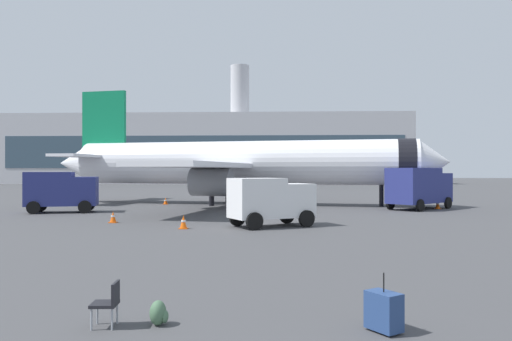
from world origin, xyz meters
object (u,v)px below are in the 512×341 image
at_px(safety_cone_far, 113,217).
at_px(rolling_suitcase, 384,311).
at_px(fuel_truck, 419,186).
at_px(safety_cone_mid, 166,201).
at_px(traveller_backpack, 159,313).
at_px(safety_cone_near, 183,222).
at_px(gate_chair, 109,301).
at_px(service_truck, 61,190).
at_px(safety_cone_outer, 438,204).
at_px(cargo_van, 271,200).
at_px(airplane_at_gate, 239,163).

height_order(safety_cone_far, rolling_suitcase, rolling_suitcase).
height_order(fuel_truck, rolling_suitcase, fuel_truck).
distance_m(safety_cone_mid, traveller_backpack, 35.16).
height_order(safety_cone_near, gate_chair, gate_chair).
bearing_deg(service_truck, gate_chair, -64.35).
height_order(fuel_truck, safety_cone_outer, fuel_truck).
relative_size(safety_cone_far, traveller_backpack, 1.37).
height_order(cargo_van, rolling_suitcase, cargo_van).
height_order(fuel_truck, safety_cone_far, fuel_truck).
xyz_separation_m(safety_cone_far, traveller_backpack, (7.20, -18.71, -0.09)).
bearing_deg(cargo_van, safety_cone_far, 170.04).
relative_size(airplane_at_gate, fuel_truck, 5.99).
height_order(cargo_van, traveller_backpack, cargo_van).
bearing_deg(rolling_suitcase, traveller_backpack, 177.26).
xyz_separation_m(safety_cone_mid, safety_cone_outer, (22.48, -4.12, 0.05)).
xyz_separation_m(airplane_at_gate, safety_cone_far, (-6.00, -15.88, -3.33)).
xyz_separation_m(cargo_van, safety_cone_outer, (12.89, 13.07, -1.10)).
bearing_deg(safety_cone_near, cargo_van, 15.11).
height_order(service_truck, safety_cone_outer, service_truck).
bearing_deg(safety_cone_far, safety_cone_mid, 91.91).
distance_m(cargo_van, safety_cone_outer, 18.39).
distance_m(fuel_truck, safety_cone_mid, 21.46).
xyz_separation_m(rolling_suitcase, gate_chair, (-5.21, 0.05, 0.11)).
xyz_separation_m(airplane_at_gate, safety_cone_outer, (15.96, -4.41, -3.31)).
bearing_deg(airplane_at_gate, service_truck, -142.77).
distance_m(rolling_suitcase, traveller_backpack, 4.28).
height_order(safety_cone_mid, gate_chair, gate_chair).
bearing_deg(gate_chair, fuel_truck, 64.71).
bearing_deg(safety_cone_mid, fuel_truck, -12.22).
bearing_deg(cargo_van, gate_chair, -99.25).
distance_m(airplane_at_gate, cargo_van, 17.88).
relative_size(airplane_at_gate, safety_cone_mid, 58.39).
bearing_deg(safety_cone_outer, service_truck, -170.40).
relative_size(airplane_at_gate, traveller_backpack, 74.24).
xyz_separation_m(airplane_at_gate, fuel_truck, (14.40, -4.82, -1.88)).
xyz_separation_m(safety_cone_outer, traveller_backpack, (-14.77, -30.19, -0.12)).
height_order(safety_cone_mid, safety_cone_outer, safety_cone_outer).
relative_size(fuel_truck, safety_cone_near, 8.52).
bearing_deg(airplane_at_gate, traveller_backpack, -88.02).
distance_m(service_truck, safety_cone_near, 14.35).
height_order(rolling_suitcase, gate_chair, rolling_suitcase).
height_order(airplane_at_gate, traveller_backpack, airplane_at_gate).
bearing_deg(cargo_van, safety_cone_outer, 45.39).
xyz_separation_m(airplane_at_gate, cargo_van, (3.07, -17.48, -2.21)).
bearing_deg(rolling_suitcase, fuel_truck, 73.41).
relative_size(safety_cone_near, safety_cone_far, 1.06).
distance_m(fuel_truck, gate_chair, 33.13).
bearing_deg(safety_cone_far, safety_cone_near, -31.22).
distance_m(service_truck, fuel_truck, 26.79).
bearing_deg(service_truck, safety_cone_far, -48.16).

